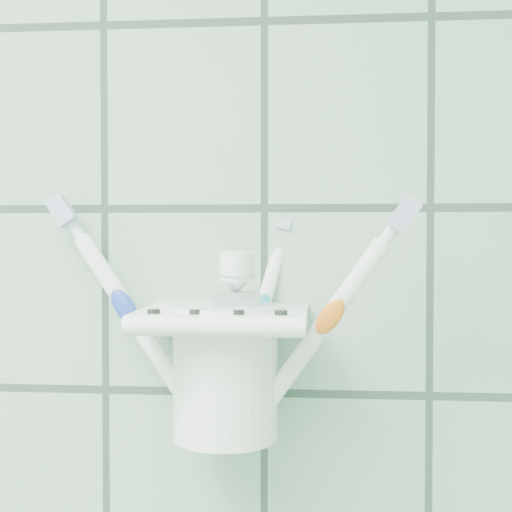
{
  "coord_description": "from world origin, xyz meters",
  "views": [
    {
      "loc": [
        0.73,
        0.61,
        1.38
      ],
      "look_at": [
        0.69,
        1.1,
        1.37
      ],
      "focal_mm": 50.0,
      "sensor_mm": 36.0,
      "label": 1
    }
  ],
  "objects_px": {
    "toothbrush_orange": "(249,290)",
    "toothpaste_tube": "(229,327)",
    "cup": "(225,366)",
    "toothbrush_pink": "(204,284)",
    "holder_bracket": "(223,321)",
    "toothbrush_blue": "(231,308)"
  },
  "relations": [
    {
      "from": "toothbrush_orange",
      "to": "toothpaste_tube",
      "type": "distance_m",
      "value": 0.03
    },
    {
      "from": "cup",
      "to": "toothbrush_orange",
      "type": "distance_m",
      "value": 0.06
    },
    {
      "from": "cup",
      "to": "toothbrush_pink",
      "type": "xyz_separation_m",
      "value": [
        -0.02,
        -0.0,
        0.07
      ]
    },
    {
      "from": "holder_bracket",
      "to": "cup",
      "type": "relative_size",
      "value": 1.23
    },
    {
      "from": "toothbrush_pink",
      "to": "toothbrush_orange",
      "type": "distance_m",
      "value": 0.04
    },
    {
      "from": "toothpaste_tube",
      "to": "toothbrush_pink",
      "type": "bearing_deg",
      "value": 145.98
    },
    {
      "from": "toothbrush_pink",
      "to": "toothpaste_tube",
      "type": "height_order",
      "value": "toothbrush_pink"
    },
    {
      "from": "toothbrush_pink",
      "to": "toothpaste_tube",
      "type": "bearing_deg",
      "value": -18.12
    },
    {
      "from": "toothbrush_blue",
      "to": "cup",
      "type": "bearing_deg",
      "value": -96.2
    },
    {
      "from": "cup",
      "to": "toothbrush_blue",
      "type": "relative_size",
      "value": 0.57
    },
    {
      "from": "holder_bracket",
      "to": "toothbrush_orange",
      "type": "relative_size",
      "value": 0.63
    },
    {
      "from": "toothbrush_orange",
      "to": "toothpaste_tube",
      "type": "xyz_separation_m",
      "value": [
        -0.02,
        -0.0,
        -0.03
      ]
    },
    {
      "from": "cup",
      "to": "toothbrush_orange",
      "type": "bearing_deg",
      "value": -16.16
    },
    {
      "from": "toothbrush_blue",
      "to": "toothpaste_tube",
      "type": "bearing_deg",
      "value": -81.45
    },
    {
      "from": "cup",
      "to": "toothbrush_blue",
      "type": "xyz_separation_m",
      "value": [
        0.0,
        0.01,
        0.04
      ]
    },
    {
      "from": "toothbrush_blue",
      "to": "toothbrush_orange",
      "type": "xyz_separation_m",
      "value": [
        0.02,
        -0.02,
        0.02
      ]
    },
    {
      "from": "toothbrush_pink",
      "to": "toothbrush_orange",
      "type": "xyz_separation_m",
      "value": [
        0.04,
        -0.0,
        -0.0
      ]
    },
    {
      "from": "cup",
      "to": "toothbrush_orange",
      "type": "xyz_separation_m",
      "value": [
        0.02,
        -0.01,
        0.06
      ]
    },
    {
      "from": "toothbrush_pink",
      "to": "toothbrush_blue",
      "type": "relative_size",
      "value": 1.16
    },
    {
      "from": "toothbrush_pink",
      "to": "toothbrush_blue",
      "type": "height_order",
      "value": "toothbrush_pink"
    },
    {
      "from": "toothbrush_pink",
      "to": "toothpaste_tube",
      "type": "xyz_separation_m",
      "value": [
        0.02,
        -0.0,
        -0.03
      ]
    },
    {
      "from": "toothpaste_tube",
      "to": "cup",
      "type": "bearing_deg",
      "value": 94.16
    }
  ]
}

